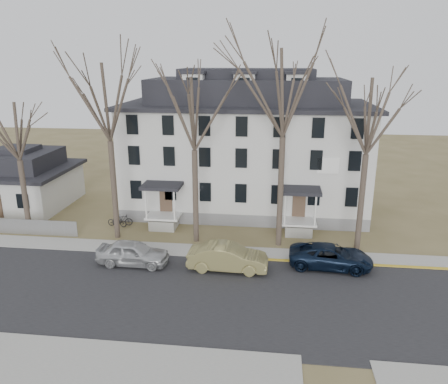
# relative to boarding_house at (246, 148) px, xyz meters

# --- Properties ---
(ground) EXTENTS (120.00, 120.00, 0.00)m
(ground) POSITION_rel_boarding_house_xyz_m (2.00, -17.95, -5.38)
(ground) COLOR olive
(ground) RESTS_ON ground
(main_road) EXTENTS (120.00, 10.00, 0.04)m
(main_road) POSITION_rel_boarding_house_xyz_m (2.00, -15.95, -5.38)
(main_road) COLOR #27272A
(main_road) RESTS_ON ground
(far_sidewalk) EXTENTS (120.00, 2.00, 0.08)m
(far_sidewalk) POSITION_rel_boarding_house_xyz_m (2.00, -9.95, -5.38)
(far_sidewalk) COLOR #A09F97
(far_sidewalk) RESTS_ON ground
(near_sidewalk_left) EXTENTS (20.00, 5.00, 0.08)m
(near_sidewalk_left) POSITION_rel_boarding_house_xyz_m (-6.00, -22.95, -5.38)
(near_sidewalk_left) COLOR #A09F97
(near_sidewalk_left) RESTS_ON ground
(yellow_curb) EXTENTS (14.00, 0.25, 0.06)m
(yellow_curb) POSITION_rel_boarding_house_xyz_m (7.00, -10.85, -5.38)
(yellow_curb) COLOR gold
(yellow_curb) RESTS_ON ground
(boarding_house) EXTENTS (20.80, 12.36, 12.05)m
(boarding_house) POSITION_rel_boarding_house_xyz_m (0.00, 0.00, 0.00)
(boarding_house) COLOR slate
(boarding_house) RESTS_ON ground
(small_house) EXTENTS (8.70, 8.70, 5.00)m
(small_house) POSITION_rel_boarding_house_xyz_m (-20.00, -1.96, -3.13)
(small_house) COLOR beige
(small_house) RESTS_ON ground
(tree_far_left) EXTENTS (8.40, 8.40, 13.72)m
(tree_far_left) POSITION_rel_boarding_house_xyz_m (-9.00, -8.15, 4.96)
(tree_far_left) COLOR #473B31
(tree_far_left) RESTS_ON ground
(tree_mid_left) EXTENTS (7.80, 7.80, 12.74)m
(tree_mid_left) POSITION_rel_boarding_house_xyz_m (-3.00, -8.15, 4.22)
(tree_mid_left) COLOR #473B31
(tree_mid_left) RESTS_ON ground
(tree_center) EXTENTS (9.00, 9.00, 14.70)m
(tree_center) POSITION_rel_boarding_house_xyz_m (3.00, -8.15, 5.71)
(tree_center) COLOR #473B31
(tree_center) RESTS_ON ground
(tree_mid_right) EXTENTS (7.80, 7.80, 12.74)m
(tree_mid_right) POSITION_rel_boarding_house_xyz_m (8.50, -8.15, 4.22)
(tree_mid_right) COLOR #473B31
(tree_mid_right) RESTS_ON ground
(tree_bungalow) EXTENTS (6.60, 6.60, 10.78)m
(tree_bungalow) POSITION_rel_boarding_house_xyz_m (-16.00, -8.15, 2.74)
(tree_bungalow) COLOR #473B31
(tree_bungalow) RESTS_ON ground
(car_silver) EXTENTS (4.69, 1.99, 1.58)m
(car_silver) POSITION_rel_boarding_house_xyz_m (-6.37, -12.45, -4.59)
(car_silver) COLOR #B9BABC
(car_silver) RESTS_ON ground
(car_tan) EXTENTS (5.08, 1.88, 1.66)m
(car_tan) POSITION_rel_boarding_house_xyz_m (-0.20, -12.46, -4.55)
(car_tan) COLOR olive
(car_tan) RESTS_ON ground
(car_navy) EXTENTS (5.41, 2.78, 1.46)m
(car_navy) POSITION_rel_boarding_house_xyz_m (6.28, -11.34, -4.65)
(car_navy) COLOR black
(car_navy) RESTS_ON ground
(bicycle_left) EXTENTS (1.71, 0.84, 0.86)m
(bicycle_left) POSITION_rel_boarding_house_xyz_m (-9.73, -6.17, -4.95)
(bicycle_left) COLOR black
(bicycle_left) RESTS_ON ground
(bicycle_right) EXTENTS (1.65, 0.80, 0.96)m
(bicycle_right) POSITION_rel_boarding_house_xyz_m (-9.36, -5.99, -4.90)
(bicycle_right) COLOR black
(bicycle_right) RESTS_ON ground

